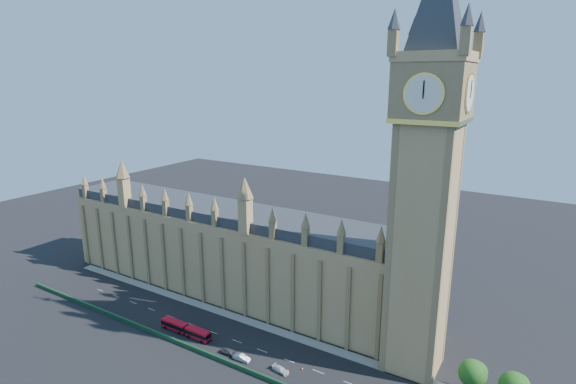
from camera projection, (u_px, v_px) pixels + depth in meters
The scene contains 12 objects.
ground at pixel (249, 346), 115.48m from camera, with size 400.00×400.00×0.00m, color black.
palace_westminster at pixel (226, 249), 142.83m from camera, with size 120.00×20.00×28.00m.
elizabeth_tower at pixel (429, 139), 94.33m from camera, with size 20.59×20.59×105.00m.
bridge_parapet at pixel (227, 362), 107.89m from camera, with size 160.00×0.60×1.20m, color #1E4C2D.
kerb_north at pixel (270, 328), 123.32m from camera, with size 160.00×3.00×0.16m, color gray.
tree_east_near at pixel (474, 373), 96.09m from camera, with size 6.00×6.00×8.50m.
red_bus at pixel (186, 329), 120.49m from camera, with size 16.03×2.58×2.72m.
car_grey at pixel (229, 352), 111.67m from camera, with size 1.79×4.46×1.52m, color #3F4147.
car_silver at pixel (242, 358), 109.43m from camera, with size 1.55×4.44×1.46m, color #B9BCC1.
car_white at pixel (281, 370), 105.07m from camera, with size 1.80×4.42×1.28m, color silver.
cone_a at pixel (302, 369), 105.90m from camera, with size 0.40×0.40×0.62m.
cone_b at pixel (288, 371), 105.03m from camera, with size 0.56×0.56×0.78m.
Camera 1 is at (61.61, -81.89, 67.13)m, focal length 28.00 mm.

